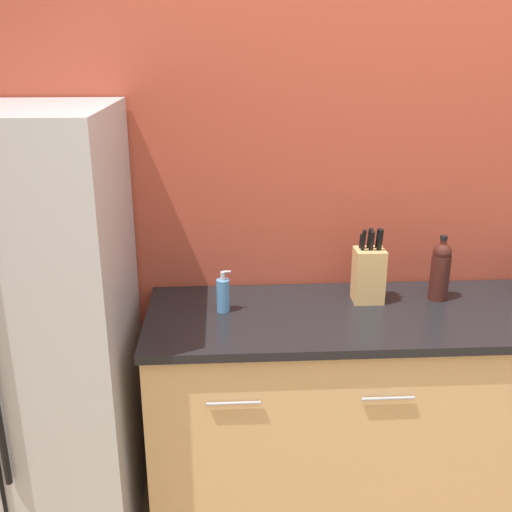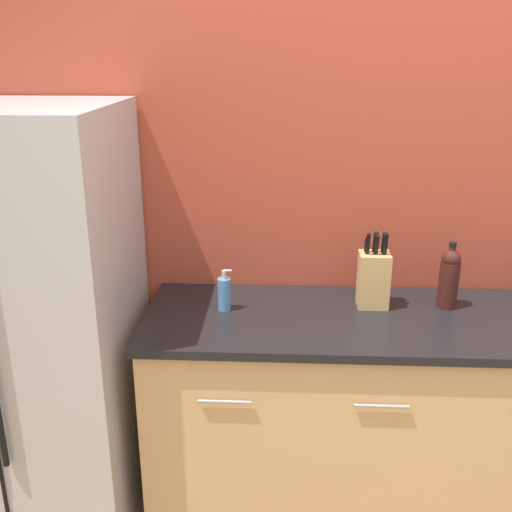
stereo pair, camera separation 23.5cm
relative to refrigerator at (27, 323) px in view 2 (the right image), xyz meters
The scene contains 6 objects.
wall_back 1.63m from the refrigerator, 14.92° to the left, with size 10.00×0.05×2.60m.
counter_unit 1.75m from the refrigerator, ahead, with size 2.43×0.64×0.90m.
refrigerator is the anchor object (origin of this frame).
knife_block 1.44m from the refrigerator, ahead, with size 0.13×0.11×0.33m.
wine_bottle 1.74m from the refrigerator, ahead, with size 0.08×0.08×0.28m.
soap_dispenser 0.81m from the refrigerator, ahead, with size 0.06×0.05×0.18m.
Camera 2 is at (-0.47, -1.21, 1.94)m, focal length 42.00 mm.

